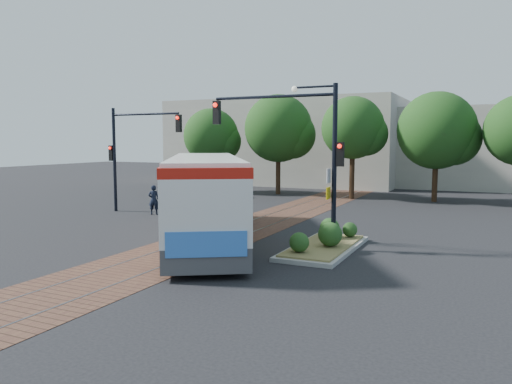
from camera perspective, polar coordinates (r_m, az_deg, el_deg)
ground at (r=21.86m, az=-3.58°, el=-4.98°), size 120.00×120.00×0.00m
trackbed at (r=25.38m, az=0.78°, el=-3.44°), size 3.60×40.00×0.02m
tree_row at (r=36.41m, az=10.72°, el=6.92°), size 26.40×5.60×7.67m
warehouses at (r=48.79m, az=12.36°, el=5.36°), size 40.00×13.00×8.00m
city_bus at (r=20.87m, az=-5.85°, el=-0.16°), size 9.06×12.45×3.46m
traffic_island at (r=19.12m, az=7.92°, el=-5.58°), size 2.20×5.20×1.13m
signal_pole_main at (r=19.14m, az=5.41°, el=5.99°), size 5.49×0.46×6.00m
signal_pole_left at (r=29.51m, az=-14.25°, el=5.20°), size 4.99×0.34×6.00m
officer at (r=28.45m, az=-11.61°, el=-0.88°), size 0.72×0.62×1.66m
parked_car at (r=36.83m, az=-4.01°, el=0.34°), size 4.17×2.09×1.16m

